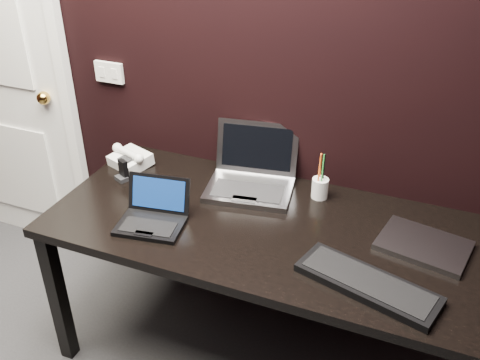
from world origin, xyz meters
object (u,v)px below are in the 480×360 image
at_px(silver_laptop, 251,178).
at_px(pen_cup, 320,187).
at_px(desk_phone, 130,159).
at_px(ext_keyboard, 367,283).
at_px(mobile_phone, 123,173).
at_px(closed_laptop, 424,245).
at_px(desk, 258,237).
at_px(netbook, 153,216).

relative_size(silver_laptop, pen_cup, 1.99).
bearing_deg(silver_laptop, desk_phone, -176.75).
distance_m(ext_keyboard, mobile_phone, 1.21).
bearing_deg(closed_laptop, desk_phone, 174.78).
distance_m(desk, desk_phone, 0.77).
bearing_deg(ext_keyboard, mobile_phone, 165.69).
bearing_deg(ext_keyboard, desk_phone, 160.73).
xyz_separation_m(ext_keyboard, pen_cup, (-0.30, 0.49, 0.03)).
bearing_deg(desk_phone, desk, -15.70).
bearing_deg(closed_laptop, pen_cup, 156.78).
xyz_separation_m(silver_laptop, closed_laptop, (0.76, -0.16, -0.04)).
bearing_deg(desk_phone, ext_keyboard, -19.27).
distance_m(silver_laptop, mobile_phone, 0.59).
bearing_deg(closed_laptop, ext_keyboard, -117.55).
height_order(closed_laptop, pen_cup, pen_cup).
relative_size(closed_laptop, pen_cup, 1.72).
distance_m(desk, silver_laptop, 0.30).
relative_size(desk, netbook, 5.83).
bearing_deg(pen_cup, silver_laptop, -173.13).
relative_size(closed_laptop, desk_phone, 1.68).
xyz_separation_m(netbook, mobile_phone, (-0.30, 0.25, 0.00)).
xyz_separation_m(desk, netbook, (-0.39, -0.17, 0.11)).
xyz_separation_m(desk, pen_cup, (0.18, 0.28, 0.13)).
bearing_deg(netbook, mobile_phone, 140.50).
relative_size(mobile_phone, pen_cup, 0.46).
distance_m(mobile_phone, pen_cup, 0.89).
bearing_deg(netbook, closed_laptop, 13.60).
height_order(desk, ext_keyboard, ext_keyboard).
relative_size(netbook, closed_laptop, 0.81).
bearing_deg(desk, mobile_phone, 173.34).
xyz_separation_m(silver_laptop, desk_phone, (-0.61, -0.03, -0.01)).
bearing_deg(ext_keyboard, pen_cup, 121.31).
relative_size(netbook, ext_keyboard, 0.56).
bearing_deg(silver_laptop, mobile_phone, -164.24).
height_order(silver_laptop, ext_keyboard, silver_laptop).
xyz_separation_m(netbook, ext_keyboard, (0.87, -0.05, -0.02)).
xyz_separation_m(silver_laptop, mobile_phone, (-0.57, -0.16, -0.01)).
height_order(desk_phone, pen_cup, pen_cup).
distance_m(netbook, silver_laptop, 0.49).
bearing_deg(ext_keyboard, closed_laptop, 62.45).
height_order(silver_laptop, closed_laptop, silver_laptop).
xyz_separation_m(mobile_phone, pen_cup, (0.87, 0.20, 0.01)).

